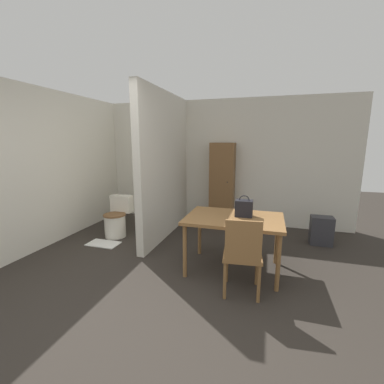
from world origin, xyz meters
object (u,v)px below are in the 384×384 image
(handbag, at_px, (244,208))
(wooden_cabinet, at_px, (222,185))
(wooden_chair, at_px, (243,253))
(toilet, at_px, (117,219))
(space_heater, at_px, (321,231))
(dining_table, at_px, (234,223))

(handbag, distance_m, wooden_cabinet, 1.86)
(wooden_chair, bearing_deg, toilet, 146.39)
(toilet, relative_size, space_heater, 1.49)
(wooden_chair, distance_m, handbag, 0.71)
(toilet, xyz_separation_m, handbag, (2.29, -0.61, 0.53))
(dining_table, height_order, toilet, dining_table)
(toilet, bearing_deg, wooden_cabinet, 34.15)
(dining_table, bearing_deg, wooden_cabinet, 104.76)
(wooden_chair, xyz_separation_m, handbag, (-0.06, 0.62, 0.34))
(handbag, xyz_separation_m, space_heater, (1.16, 1.20, -0.60))
(wooden_chair, distance_m, toilet, 2.66)
(space_heater, bearing_deg, wooden_chair, -121.26)
(toilet, xyz_separation_m, space_heater, (3.46, 0.59, -0.07))
(space_heater, bearing_deg, wooden_cabinet, 162.47)
(dining_table, distance_m, toilet, 2.31)
(toilet, distance_m, handbag, 2.43)
(dining_table, relative_size, space_heater, 2.59)
(wooden_chair, height_order, wooden_cabinet, wooden_cabinet)
(toilet, height_order, space_heater, toilet)
(dining_table, distance_m, space_heater, 1.85)
(dining_table, height_order, handbag, handbag)
(toilet, bearing_deg, dining_table, -17.40)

